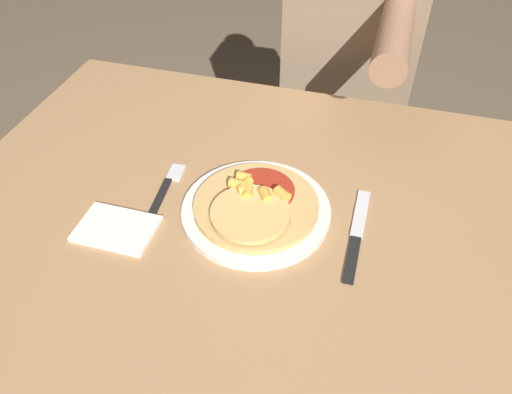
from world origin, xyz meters
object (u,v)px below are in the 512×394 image
Objects in this scene: plate at (256,211)px; fork at (165,190)px; pizza at (255,205)px; dining_table at (256,273)px; knife at (356,235)px; person_diner at (350,63)px.

plate is 1.50× the size of fork.
pizza is at bearing -105.33° from plate.
dining_table is 5.37× the size of pizza.
person_diner reaches higher than knife.
pizza is 0.18× the size of person_diner.
person_diner is (0.07, 0.70, 0.08)m from dining_table.
fork and knife have the same top height.
dining_table is 0.23m from fork.
person_diner is (-0.10, 0.65, -0.03)m from knife.
plate is 1.20× the size of pizza.
knife is 0.66m from person_diner.
person_diner is (0.08, 0.65, -0.05)m from pizza.
fork is 0.80× the size of knife.
person_diner reaches higher than plate.
knife is (0.36, -0.02, 0.00)m from fork.
pizza reaches higher than plate.
person_diner is at bearing 82.82° from plate.
person_diner reaches higher than pizza.
plate is at bearing 74.67° from pizza.
plate is 1.20× the size of knife.
dining_table is at bearing -95.48° from person_diner.
fork is at bearing 174.97° from pizza.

